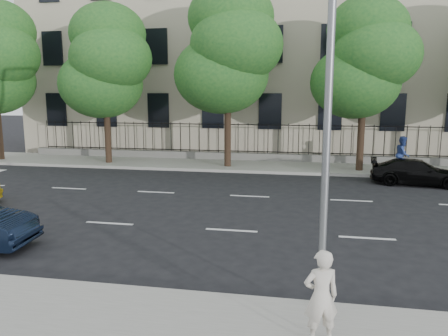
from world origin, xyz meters
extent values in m
plane|color=black|center=(0.00, 0.00, 0.00)|extent=(120.00, 120.00, 0.00)
cube|color=gray|center=(0.00, 14.00, 0.07)|extent=(60.00, 4.00, 0.15)
cube|color=#C0B399|center=(0.00, 23.00, 9.00)|extent=(34.00, 12.00, 18.00)
cube|color=slate|center=(0.00, 15.70, 0.35)|extent=(30.00, 0.50, 0.40)
cube|color=black|center=(0.00, 15.70, 0.65)|extent=(28.80, 0.05, 0.05)
cube|color=black|center=(0.00, 15.70, 2.25)|extent=(28.80, 0.05, 0.05)
cylinder|color=slate|center=(2.50, -2.30, 4.15)|extent=(0.14, 0.14, 8.00)
cylinder|color=#382619|center=(-9.00, 13.20, 1.64)|extent=(0.36, 0.36, 2.97)
ellipsoid|color=#1B5220|center=(-9.40, 13.50, 4.62)|extent=(4.75, 4.75, 3.90)
ellipsoid|color=#1B5220|center=(-8.50, 13.00, 6.00)|extent=(4.50, 4.50, 3.70)
ellipsoid|color=#1B5220|center=(-8.90, 13.60, 7.38)|extent=(4.25, 4.25, 3.50)
cylinder|color=#382619|center=(-2.00, 13.20, 1.81)|extent=(0.36, 0.36, 3.32)
ellipsoid|color=#1B5220|center=(-2.40, 13.50, 5.09)|extent=(5.13, 5.13, 4.21)
ellipsoid|color=#1B5220|center=(-1.50, 13.00, 6.58)|extent=(4.86, 4.86, 4.00)
ellipsoid|color=#1B5220|center=(-1.90, 13.60, 8.06)|extent=(4.59, 4.59, 3.78)
cylinder|color=#382619|center=(5.00, 13.20, 1.69)|extent=(0.36, 0.36, 3.08)
ellipsoid|color=#1B5220|center=(4.60, 13.50, 4.67)|extent=(4.56, 4.56, 3.74)
ellipsoid|color=#1B5220|center=(5.50, 13.00, 5.99)|extent=(4.32, 4.32, 3.55)
ellipsoid|color=#1B5220|center=(5.10, 13.60, 7.31)|extent=(4.08, 4.08, 3.36)
imported|color=black|center=(7.21, 10.60, 0.59)|extent=(4.22, 2.17, 1.17)
imported|color=beige|center=(2.45, -3.46, 0.95)|extent=(0.67, 0.53, 1.59)
imported|color=navy|center=(7.10, 13.15, 1.06)|extent=(0.96, 1.07, 1.82)
camera|label=1|loc=(2.10, -10.19, 4.21)|focal=35.00mm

